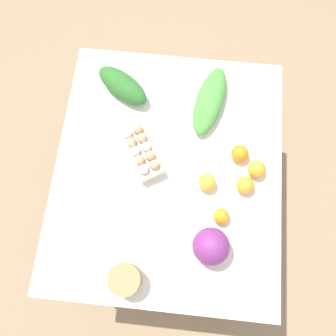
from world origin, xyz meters
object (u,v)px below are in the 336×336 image
at_px(egg_carton, 141,151).
at_px(orange_2, 221,216).
at_px(greens_bunch_beet_tops, 210,101).
at_px(greens_bunch_kale, 123,86).
at_px(orange_0, 245,185).
at_px(orange_4, 207,183).
at_px(orange_3, 257,169).
at_px(cabbage_purple, 211,246).
at_px(orange_1, 240,154).
at_px(paper_bag, 125,279).

distance_m(egg_carton, orange_2, 0.44).
height_order(egg_carton, greens_bunch_beet_tops, egg_carton).
height_order(egg_carton, orange_2, egg_carton).
bearing_deg(greens_bunch_beet_tops, greens_bunch_kale, -94.14).
relative_size(orange_0, orange_4, 0.99).
bearing_deg(orange_4, greens_bunch_beet_tops, -177.86).
relative_size(orange_2, orange_3, 0.88).
xyz_separation_m(orange_0, orange_4, (0.00, -0.16, 0.00)).
bearing_deg(orange_3, greens_bunch_kale, -118.13).
height_order(greens_bunch_beet_tops, orange_3, same).
bearing_deg(orange_0, orange_3, 148.42).
bearing_deg(cabbage_purple, orange_3, 152.57).
relative_size(greens_bunch_beet_tops, greens_bunch_kale, 1.29).
bearing_deg(orange_0, greens_bunch_beet_tops, -155.36).
bearing_deg(orange_1, orange_0, 11.27).
bearing_deg(paper_bag, cabbage_purple, 116.25).
height_order(cabbage_purple, egg_carton, cabbage_purple).
xyz_separation_m(greens_bunch_kale, orange_4, (0.42, 0.43, -0.01)).
xyz_separation_m(greens_bunch_beet_tops, orange_3, (0.31, 0.22, -0.00)).
relative_size(egg_carton, orange_0, 3.73).
distance_m(orange_0, orange_3, 0.09).
bearing_deg(greens_bunch_kale, greens_bunch_beet_tops, 85.86).
height_order(greens_bunch_kale, orange_2, greens_bunch_kale).
relative_size(egg_carton, greens_bunch_beet_tops, 0.79).
xyz_separation_m(orange_0, orange_2, (0.14, -0.09, -0.00)).
bearing_deg(orange_4, orange_0, 91.60).
height_order(greens_bunch_kale, orange_0, greens_bunch_kale).
xyz_separation_m(egg_carton, orange_1, (-0.04, 0.43, -0.01)).
bearing_deg(greens_bunch_beet_tops, paper_bag, -18.80).
xyz_separation_m(cabbage_purple, orange_3, (-0.35, 0.18, -0.04)).
bearing_deg(greens_bunch_beet_tops, orange_2, 8.93).
relative_size(cabbage_purple, orange_3, 1.94).
distance_m(greens_bunch_beet_tops, orange_0, 0.43).
bearing_deg(greens_bunch_kale, orange_2, 41.44).
distance_m(greens_bunch_beet_tops, orange_2, 0.54).
relative_size(egg_carton, orange_1, 3.70).
bearing_deg(egg_carton, paper_bag, -29.98).
height_order(paper_bag, orange_2, paper_bag).
bearing_deg(orange_0, paper_bag, -46.65).
xyz_separation_m(egg_carton, orange_3, (0.03, 0.51, -0.01)).
xyz_separation_m(greens_bunch_beet_tops, orange_4, (0.39, 0.01, -0.00)).
bearing_deg(orange_1, orange_3, 49.44).
xyz_separation_m(paper_bag, greens_bunch_beet_tops, (-0.82, 0.28, -0.01)).
xyz_separation_m(egg_carton, paper_bag, (0.54, 0.01, 0.01)).
relative_size(paper_bag, orange_1, 1.65).
relative_size(cabbage_purple, greens_bunch_kale, 0.54).
bearing_deg(orange_2, greens_bunch_beet_tops, -171.07).
bearing_deg(orange_3, orange_2, -32.76).
distance_m(orange_1, orange_3, 0.10).
bearing_deg(egg_carton, greens_bunch_kale, 171.69).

